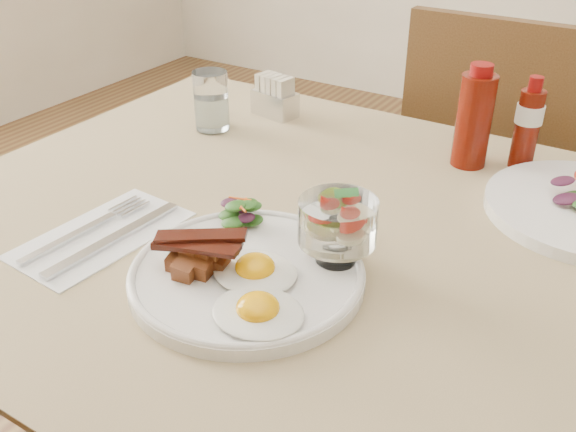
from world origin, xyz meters
name	(u,v)px	position (x,y,z in m)	size (l,w,h in m)	color
table	(384,303)	(0.00, 0.00, 0.66)	(1.33, 0.88, 0.75)	brown
chair_far	(504,195)	(0.00, 0.66, 0.52)	(0.42, 0.42, 0.93)	brown
main_plate	(247,275)	(-0.11, -0.16, 0.76)	(0.28, 0.28, 0.02)	white
fried_eggs	(256,289)	(-0.08, -0.19, 0.78)	(0.17, 0.18, 0.03)	silver
bacon_potato_pile	(198,254)	(-0.16, -0.19, 0.79)	(0.11, 0.08, 0.05)	brown
side_salad	(241,213)	(-0.18, -0.07, 0.78)	(0.07, 0.06, 0.03)	#1F4A13
fruit_cup	(338,222)	(-0.04, -0.08, 0.82)	(0.09, 0.09, 0.09)	white
ketchup_bottle	(474,119)	(0.00, 0.30, 0.83)	(0.06, 0.06, 0.17)	#560E04
hot_sauce_bottle	(528,124)	(0.08, 0.33, 0.82)	(0.05, 0.05, 0.15)	#560E04
sugar_caddy	(275,98)	(-0.38, 0.31, 0.79)	(0.09, 0.06, 0.08)	silver
water_glass	(211,104)	(-0.44, 0.20, 0.80)	(0.06, 0.06, 0.11)	white
napkin_cutlery	(102,235)	(-0.34, -0.18, 0.75)	(0.14, 0.24, 0.01)	white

